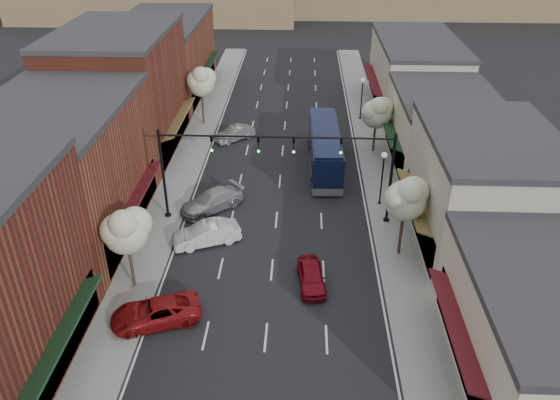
# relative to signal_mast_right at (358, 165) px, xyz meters

# --- Properties ---
(ground) EXTENTS (160.00, 160.00, 0.00)m
(ground) POSITION_rel_signal_mast_right_xyz_m (-5.62, -8.00, -4.62)
(ground) COLOR black
(ground) RESTS_ON ground
(sidewalk_left) EXTENTS (2.80, 73.00, 0.15)m
(sidewalk_left) POSITION_rel_signal_mast_right_xyz_m (-14.02, 10.50, -4.55)
(sidewalk_left) COLOR gray
(sidewalk_left) RESTS_ON ground
(sidewalk_right) EXTENTS (2.80, 73.00, 0.15)m
(sidewalk_right) POSITION_rel_signal_mast_right_xyz_m (2.78, 10.50, -4.55)
(sidewalk_right) COLOR gray
(sidewalk_right) RESTS_ON ground
(curb_left) EXTENTS (0.25, 73.00, 0.17)m
(curb_left) POSITION_rel_signal_mast_right_xyz_m (-12.62, 10.50, -4.55)
(curb_left) COLOR gray
(curb_left) RESTS_ON ground
(curb_right) EXTENTS (0.25, 73.00, 0.17)m
(curb_right) POSITION_rel_signal_mast_right_xyz_m (1.38, 10.50, -4.55)
(curb_right) COLOR gray
(curb_right) RESTS_ON ground
(bldg_left_midnear) EXTENTS (10.14, 14.10, 9.40)m
(bldg_left_midnear) POSITION_rel_signal_mast_right_xyz_m (-19.85, -2.00, 0.03)
(bldg_left_midnear) COLOR brown
(bldg_left_midnear) RESTS_ON ground
(bldg_left_midfar) EXTENTS (10.14, 14.10, 10.90)m
(bldg_left_midfar) POSITION_rel_signal_mast_right_xyz_m (-19.86, 12.00, 0.78)
(bldg_left_midfar) COLOR maroon
(bldg_left_midfar) RESTS_ON ground
(bldg_left_far) EXTENTS (10.14, 18.10, 8.40)m
(bldg_left_far) POSITION_rel_signal_mast_right_xyz_m (-19.84, 28.00, -0.46)
(bldg_left_far) COLOR brown
(bldg_left_far) RESTS_ON ground
(bldg_right_near) EXTENTS (9.14, 12.10, 5.90)m
(bldg_right_near) POSITION_rel_signal_mast_right_xyz_m (8.07, -14.00, -1.70)
(bldg_right_near) COLOR beige
(bldg_right_near) RESTS_ON ground
(bldg_right_midnear) EXTENTS (9.14, 12.10, 7.90)m
(bldg_right_midnear) POSITION_rel_signal_mast_right_xyz_m (8.10, -2.00, -0.72)
(bldg_right_midnear) COLOR #B7B09D
(bldg_right_midnear) RESTS_ON ground
(bldg_right_midfar) EXTENTS (9.14, 12.10, 6.40)m
(bldg_right_midfar) POSITION_rel_signal_mast_right_xyz_m (8.08, 10.00, -1.46)
(bldg_right_midfar) COLOR beige
(bldg_right_midfar) RESTS_ON ground
(bldg_right_far) EXTENTS (9.14, 16.10, 7.40)m
(bldg_right_far) POSITION_rel_signal_mast_right_xyz_m (8.09, 24.00, -0.96)
(bldg_right_far) COLOR #B7B09D
(bldg_right_far) RESTS_ON ground
(signal_mast_right) EXTENTS (8.22, 0.46, 7.00)m
(signal_mast_right) POSITION_rel_signal_mast_right_xyz_m (0.00, 0.00, 0.00)
(signal_mast_right) COLOR black
(signal_mast_right) RESTS_ON ground
(signal_mast_left) EXTENTS (8.22, 0.46, 7.00)m
(signal_mast_left) POSITION_rel_signal_mast_right_xyz_m (-11.24, 0.00, 0.00)
(signal_mast_left) COLOR black
(signal_mast_left) RESTS_ON ground
(tree_right_near) EXTENTS (2.85, 2.65, 5.95)m
(tree_right_near) POSITION_rel_signal_mast_right_xyz_m (2.73, -4.05, -0.17)
(tree_right_near) COLOR #47382B
(tree_right_near) RESTS_ON ground
(tree_right_far) EXTENTS (2.85, 2.65, 5.43)m
(tree_right_far) POSITION_rel_signal_mast_right_xyz_m (2.73, 11.95, -0.63)
(tree_right_far) COLOR #47382B
(tree_right_far) RESTS_ON ground
(tree_left_near) EXTENTS (2.85, 2.65, 5.69)m
(tree_left_near) POSITION_rel_signal_mast_right_xyz_m (-13.87, -8.05, -0.40)
(tree_left_near) COLOR #47382B
(tree_left_near) RESTS_ON ground
(tree_left_far) EXTENTS (2.85, 2.65, 6.13)m
(tree_left_far) POSITION_rel_signal_mast_right_xyz_m (-13.87, 17.95, -0.02)
(tree_left_far) COLOR #47382B
(tree_left_far) RESTS_ON ground
(lamp_post_near) EXTENTS (0.44, 0.44, 4.44)m
(lamp_post_near) POSITION_rel_signal_mast_right_xyz_m (2.18, 2.50, -1.62)
(lamp_post_near) COLOR black
(lamp_post_near) RESTS_ON ground
(lamp_post_far) EXTENTS (0.44, 0.44, 4.44)m
(lamp_post_far) POSITION_rel_signal_mast_right_xyz_m (2.18, 20.00, -1.62)
(lamp_post_far) COLOR black
(lamp_post_far) RESTS_ON ground
(coach_bus) EXTENTS (2.70, 11.17, 3.40)m
(coach_bus) POSITION_rel_signal_mast_right_xyz_m (-1.89, 8.90, -2.84)
(coach_bus) COLOR black
(coach_bus) RESTS_ON ground
(red_hatchback) EXTENTS (1.97, 4.01, 1.31)m
(red_hatchback) POSITION_rel_signal_mast_right_xyz_m (-3.13, -7.36, -3.97)
(red_hatchback) COLOR maroon
(red_hatchback) RESTS_ON ground
(parked_car_a) EXTENTS (5.48, 3.83, 1.39)m
(parked_car_a) POSITION_rel_signal_mast_right_xyz_m (-11.82, -11.02, -3.93)
(parked_car_a) COLOR maroon
(parked_car_a) RESTS_ON ground
(parked_car_b) EXTENTS (4.86, 3.24, 1.52)m
(parked_car_b) POSITION_rel_signal_mast_right_xyz_m (-10.24, -3.18, -3.86)
(parked_car_b) COLOR silver
(parked_car_b) RESTS_ON ground
(parked_car_c) EXTENTS (5.12, 4.92, 1.47)m
(parked_car_c) POSITION_rel_signal_mast_right_xyz_m (-10.56, 1.32, -3.89)
(parked_car_c) COLOR #A9AAAF
(parked_car_c) RESTS_ON ground
(parked_car_e) EXTENTS (3.95, 3.66, 1.32)m
(parked_car_e) POSITION_rel_signal_mast_right_xyz_m (-10.33, 14.23, -3.96)
(parked_car_e) COLOR #99999E
(parked_car_e) RESTS_ON ground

